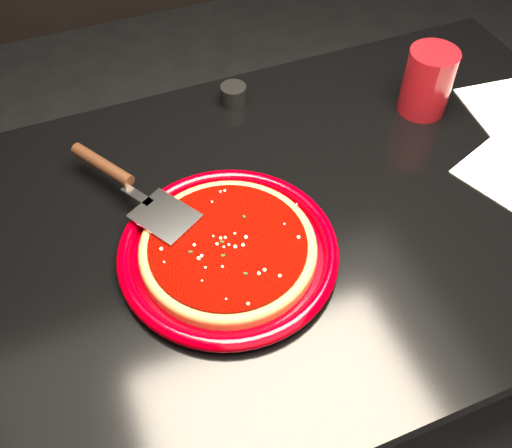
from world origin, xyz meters
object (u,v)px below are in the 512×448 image
at_px(pizza_server, 132,186).
at_px(ramekin, 234,95).
at_px(cup, 428,82).
at_px(table, 308,313).
at_px(plate, 228,251).

relative_size(pizza_server, ramekin, 6.41).
bearing_deg(cup, pizza_server, -176.57).
relative_size(table, ramekin, 23.09).
bearing_deg(pizza_server, ramekin, 7.02).
bearing_deg(cup, ramekin, 154.98).
distance_m(table, cup, 0.55).
bearing_deg(ramekin, pizza_server, -142.47).
relative_size(table, cup, 9.09).
xyz_separation_m(table, plate, (-0.19, -0.05, 0.39)).
relative_size(table, pizza_server, 3.60).
xyz_separation_m(table, ramekin, (-0.05, 0.31, 0.39)).
height_order(table, ramekin, ramekin).
xyz_separation_m(pizza_server, ramekin, (0.26, 0.20, -0.02)).
relative_size(pizza_server, cup, 2.53).
xyz_separation_m(table, pizza_server, (-0.30, 0.12, 0.42)).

